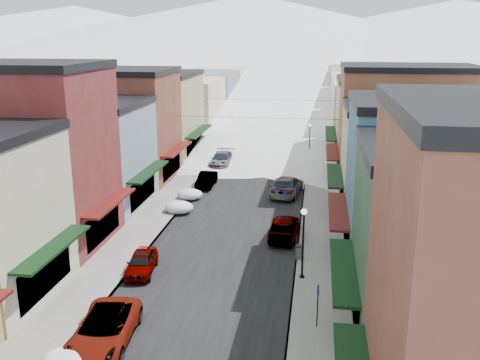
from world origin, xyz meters
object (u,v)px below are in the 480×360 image
(car_green_sedan, at_px, (285,229))
(car_white_suv, at_px, (104,330))
(car_silver_sedan, at_px, (141,262))
(car_dark_hatch, at_px, (206,180))
(trash_can, at_px, (299,252))
(streetlamp_near, at_px, (303,235))

(car_green_sedan, bearing_deg, car_white_suv, 66.89)
(car_green_sedan, bearing_deg, car_silver_sedan, 43.45)
(car_silver_sedan, relative_size, car_green_sedan, 0.88)
(car_white_suv, distance_m, car_dark_hatch, 27.28)
(car_white_suv, relative_size, trash_can, 6.22)
(car_dark_hatch, xyz_separation_m, car_green_sedan, (8.33, -12.57, 0.06))
(car_white_suv, distance_m, car_silver_sedan, 7.89)
(car_white_suv, relative_size, car_silver_sedan, 1.42)
(car_silver_sedan, bearing_deg, car_dark_hatch, 83.39)
(car_white_suv, height_order, car_silver_sedan, car_white_suv)
(car_dark_hatch, bearing_deg, streetlamp_near, -62.06)
(car_white_suv, relative_size, car_green_sedan, 1.25)
(car_dark_hatch, relative_size, car_green_sedan, 0.93)
(streetlamp_near, bearing_deg, car_silver_sedan, -177.29)
(car_silver_sedan, height_order, trash_can, car_silver_sedan)
(trash_can, bearing_deg, car_white_suv, -128.30)
(car_silver_sedan, height_order, car_dark_hatch, car_dark_hatch)
(car_white_suv, bearing_deg, car_green_sedan, 57.72)
(car_white_suv, xyz_separation_m, streetlamp_near, (9.00, 8.31, 2.09))
(car_white_suv, bearing_deg, trash_can, 46.56)
(car_green_sedan, height_order, trash_can, car_green_sedan)
(car_green_sedan, bearing_deg, trash_can, 112.14)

